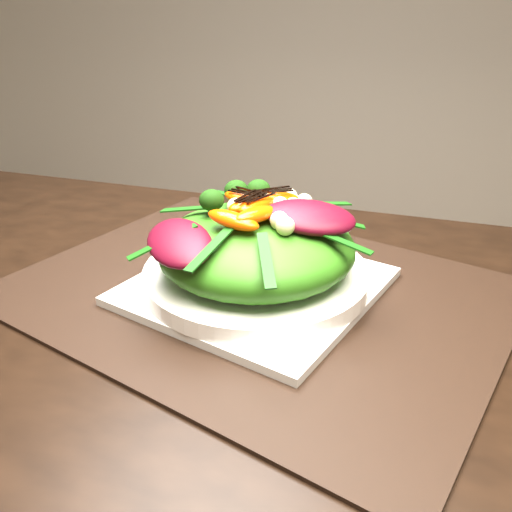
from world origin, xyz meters
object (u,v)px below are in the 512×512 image
(placemat, at_px, (256,291))
(orange_segment, at_px, (247,202))
(salad_bowl, at_px, (256,275))
(lettuce_mound, at_px, (256,247))
(plate_base, at_px, (256,286))

(placemat, height_order, orange_segment, orange_segment)
(placemat, relative_size, salad_bowl, 2.11)
(lettuce_mound, bearing_deg, salad_bowl, 0.00)
(lettuce_mound, bearing_deg, orange_segment, 133.51)
(plate_base, bearing_deg, orange_segment, 133.51)
(salad_bowl, xyz_separation_m, orange_segment, (-0.02, 0.02, 0.08))
(placemat, bearing_deg, plate_base, 0.00)
(lettuce_mound, bearing_deg, placemat, 0.00)
(salad_bowl, distance_m, lettuce_mound, 0.04)
(placemat, xyz_separation_m, lettuce_mound, (0.00, 0.00, 0.06))
(placemat, relative_size, orange_segment, 9.06)
(placemat, xyz_separation_m, salad_bowl, (0.00, 0.00, 0.02))
(salad_bowl, bearing_deg, lettuce_mound, 0.00)
(placemat, distance_m, salad_bowl, 0.02)
(orange_segment, bearing_deg, placemat, -46.49)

